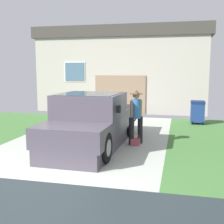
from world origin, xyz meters
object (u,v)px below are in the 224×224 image
at_px(house_with_garage, 126,69).
at_px(wheeled_trash_bin, 197,111).
at_px(handbag, 135,141).
at_px(pickup_truck, 91,123).
at_px(person_with_hat, 136,115).

distance_m(house_with_garage, wheeled_trash_bin, 6.58).
xyz_separation_m(handbag, wheeled_trash_bin, (2.14, 4.35, 0.44)).
distance_m(handbag, wheeled_trash_bin, 4.87).
height_order(pickup_truck, wheeled_trash_bin, pickup_truck).
height_order(person_with_hat, house_with_garage, house_with_garage).
distance_m(pickup_truck, person_with_hat, 1.49).
bearing_deg(house_with_garage, pickup_truck, -86.05).
xyz_separation_m(person_with_hat, wheeled_trash_bin, (2.15, 4.19, -0.41)).
height_order(house_with_garage, wheeled_trash_bin, house_with_garage).
xyz_separation_m(pickup_truck, person_with_hat, (1.31, 0.67, 0.22)).
relative_size(pickup_truck, handbag, 13.26).
bearing_deg(house_with_garage, handbag, -77.70).
bearing_deg(person_with_hat, wheeled_trash_bin, -160.79).
height_order(pickup_truck, person_with_hat, person_with_hat).
bearing_deg(house_with_garage, wheeled_trash_bin, -49.20).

